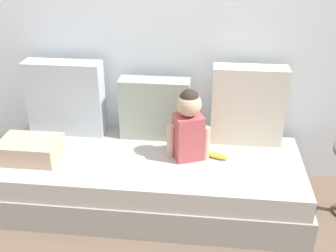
{
  "coord_description": "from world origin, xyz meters",
  "views": [
    {
      "loc": [
        0.4,
        -2.37,
        1.83
      ],
      "look_at": [
        0.13,
        0.0,
        0.63
      ],
      "focal_mm": 43.15,
      "sensor_mm": 36.0,
      "label": 1
    }
  ],
  "objects": [
    {
      "name": "ground_plane",
      "position": [
        0.0,
        0.0,
        0.0
      ],
      "size": [
        12.0,
        12.0,
        0.0
      ],
      "primitive_type": "plane",
      "color": "brown"
    },
    {
      "name": "back_wall",
      "position": [
        0.0,
        0.54,
        1.26
      ],
      "size": [
        5.36,
        0.1,
        2.52
      ],
      "primitive_type": "cube",
      "color": "silver",
      "rests_on": "ground"
    },
    {
      "name": "couch",
      "position": [
        0.0,
        0.0,
        0.19
      ],
      "size": [
        2.16,
        0.83,
        0.38
      ],
      "color": "#9C978F",
      "rests_on": "ground"
    },
    {
      "name": "throw_pillow_left",
      "position": [
        -0.67,
        0.31,
        0.66
      ],
      "size": [
        0.57,
        0.16,
        0.56
      ],
      "primitive_type": "cube",
      "color": "#B2BCC6",
      "rests_on": "couch"
    },
    {
      "name": "throw_pillow_center",
      "position": [
        0.0,
        0.31,
        0.61
      ],
      "size": [
        0.51,
        0.16,
        0.45
      ],
      "primitive_type": "cube",
      "color": "#99A393",
      "rests_on": "couch"
    },
    {
      "name": "throw_pillow_right",
      "position": [
        0.67,
        0.31,
        0.67
      ],
      "size": [
        0.51,
        0.16,
        0.57
      ],
      "primitive_type": "cube",
      "color": "beige",
      "rests_on": "couch"
    },
    {
      "name": "toddler",
      "position": [
        0.27,
        0.03,
        0.63
      ],
      "size": [
        0.3,
        0.21,
        0.5
      ],
      "color": "#B24C51",
      "rests_on": "couch"
    },
    {
      "name": "banana",
      "position": [
        0.46,
        0.04,
        0.4
      ],
      "size": [
        0.18,
        0.1,
        0.04
      ],
      "primitive_type": "ellipsoid",
      "rotation": [
        0.0,
        0.0,
        -0.34
      ],
      "color": "yellow",
      "rests_on": "couch"
    },
    {
      "name": "folded_blanket",
      "position": [
        -0.8,
        -0.1,
        0.45
      ],
      "size": [
        0.4,
        0.28,
        0.14
      ],
      "primitive_type": "cube",
      "color": "tan",
      "rests_on": "couch"
    }
  ]
}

